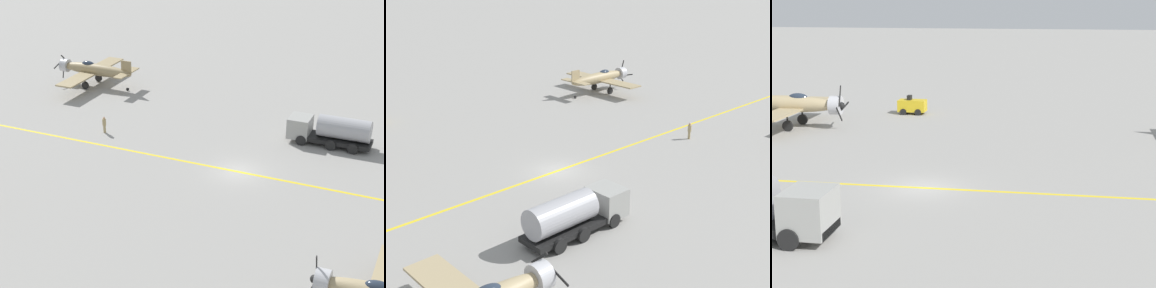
% 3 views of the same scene
% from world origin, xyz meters
% --- Properties ---
extents(ground_plane, '(400.00, 400.00, 0.00)m').
position_xyz_m(ground_plane, '(0.00, 0.00, 0.00)').
color(ground_plane, gray).
extents(taxiway_stripe, '(0.30, 160.00, 0.01)m').
position_xyz_m(taxiway_stripe, '(0.00, 0.00, 0.00)').
color(taxiway_stripe, yellow).
rests_on(taxiway_stripe, ground).
extents(airplane_far_right, '(12.00, 9.98, 3.65)m').
position_xyz_m(airplane_far_right, '(14.64, 23.85, 2.01)').
color(airplane_far_right, '#99855C').
rests_on(airplane_far_right, ground).
extents(fuel_tanker, '(2.68, 8.00, 2.98)m').
position_xyz_m(fuel_tanker, '(9.01, -6.06, 1.51)').
color(fuel_tanker, black).
rests_on(fuel_tanker, ground).
extents(ground_crew_walking, '(0.37, 0.37, 1.71)m').
position_xyz_m(ground_crew_walking, '(2.76, 15.30, 0.93)').
color(ground_crew_walking, tan).
rests_on(ground_crew_walking, ground).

